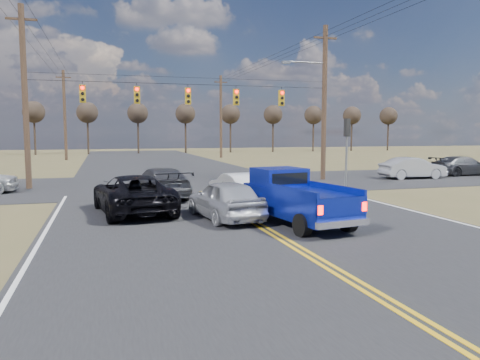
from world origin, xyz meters
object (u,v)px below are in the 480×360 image
object	(u,v)px
dgrey_car_queue	(160,183)
cross_car_east_far	(463,166)
black_suv	(133,194)
cross_car_east_near	(413,168)
pickup_truck	(295,198)
white_car_queue	(238,187)
silver_suv	(225,199)

from	to	relation	value
dgrey_car_queue	cross_car_east_far	xyz separation A→B (m)	(22.51, 5.54, -0.03)
black_suv	cross_car_east_near	bearing A→B (deg)	-163.30
cross_car_east_far	pickup_truck	bearing A→B (deg)	124.02
white_car_queue	dgrey_car_queue	distance (m)	3.94
white_car_queue	cross_car_east_near	size ratio (longest dim) A/B	0.92
silver_suv	cross_car_east_near	size ratio (longest dim) A/B	0.97
pickup_truck	dgrey_car_queue	xyz separation A→B (m)	(-3.68, 7.78, -0.17)
silver_suv	white_car_queue	xyz separation A→B (m)	(1.60, 3.92, -0.06)
black_suv	white_car_queue	size ratio (longest dim) A/B	1.34
pickup_truck	dgrey_car_queue	bearing A→B (deg)	106.59
pickup_truck	cross_car_east_far	world-z (taller)	pickup_truck
pickup_truck	black_suv	world-z (taller)	pickup_truck
white_car_queue	cross_car_east_near	xyz separation A→B (m)	(14.29, 6.83, 0.06)
cross_car_east_near	cross_car_east_far	size ratio (longest dim) A/B	0.91
black_suv	dgrey_car_queue	distance (m)	4.27
pickup_truck	cross_car_east_near	world-z (taller)	pickup_truck
black_suv	cross_car_east_far	bearing A→B (deg)	-165.83
black_suv	dgrey_car_queue	bearing A→B (deg)	-118.37
dgrey_car_queue	cross_car_east_near	world-z (taller)	dgrey_car_queue
silver_suv	black_suv	size ratio (longest dim) A/B	0.79
silver_suv	dgrey_car_queue	bearing A→B (deg)	-82.90
dgrey_car_queue	cross_car_east_far	world-z (taller)	dgrey_car_queue
silver_suv	dgrey_car_queue	size ratio (longest dim) A/B	0.85
silver_suv	white_car_queue	bearing A→B (deg)	-119.56
cross_car_east_far	dgrey_car_queue	bearing A→B (deg)	102.58
pickup_truck	white_car_queue	xyz separation A→B (m)	(-0.48, 5.48, -0.23)
black_suv	dgrey_car_queue	size ratio (longest dim) A/B	1.08
black_suv	cross_car_east_near	distance (m)	20.84
silver_suv	dgrey_car_queue	xyz separation A→B (m)	(-1.60, 6.21, 0.00)
dgrey_car_queue	cross_car_east_near	size ratio (longest dim) A/B	1.14
silver_suv	pickup_truck	bearing A→B (deg)	135.76
silver_suv	cross_car_east_near	distance (m)	19.18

